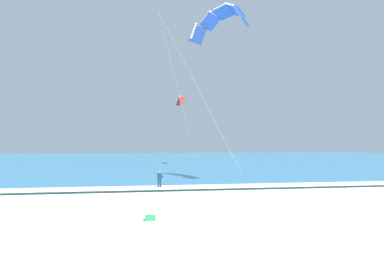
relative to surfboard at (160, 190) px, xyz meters
The scene contains 8 objects.
ground_plane 12.10m from the surfboard, 86.30° to the right, with size 200.00×200.00×0.00m, color beige.
sea 58.99m from the surfboard, 89.24° to the left, with size 200.00×120.00×0.20m, color teal.
surf_foam 0.80m from the surfboard, ahead, with size 200.00×2.58×0.04m, color white.
surfboard is the anchor object (origin of this frame).
kitesurfer 0.91m from the surfboard, 66.98° to the left, with size 0.65×0.65×1.69m.
kite_primary 18.37m from the surfboard, 27.01° to the left, with size 8.60×7.83×17.05m.
kite_distant 35.76m from the surfboard, 79.59° to the left, with size 1.48×5.01×1.80m.
cooler_box 11.78m from the surfboard, 95.95° to the right, with size 0.58×0.38×0.40m.
Camera 1 is at (-2.65, -17.69, 4.05)m, focal length 31.26 mm.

